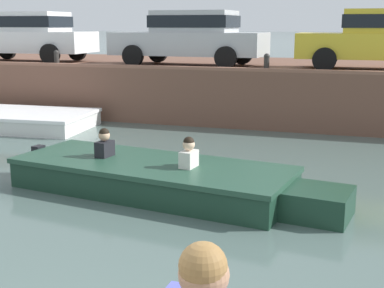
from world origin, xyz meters
The scene contains 9 objects.
ground_plane centered at (0.00, 5.46, 0.00)m, with size 400.00×400.00×0.00m, color #4C605B.
far_quay_wall centered at (0.00, 13.93, 0.75)m, with size 60.00×6.00×1.50m, color brown.
far_wall_coping centered at (0.00, 11.05, 1.54)m, with size 60.00×0.24×0.08m, color brown.
motorboat_passing centered at (-0.99, 5.29, 0.25)m, with size 5.60×2.31×0.98m.
car_leftmost_white centered at (-8.27, 12.42, 2.35)m, with size 4.32×2.07×1.54m.
car_left_inner_silver centered at (-2.82, 12.42, 2.35)m, with size 4.41×2.07×1.54m.
car_centre_yellow centered at (2.27, 12.42, 2.35)m, with size 4.04×2.10×1.54m.
mooring_bollard_west centered at (-6.49, 11.18, 1.74)m, with size 0.15×0.15×0.45m.
mooring_bollard_mid centered at (-0.41, 11.18, 1.74)m, with size 0.15×0.15×0.45m.
Camera 1 is at (1.98, -2.40, 2.66)m, focal length 50.00 mm.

